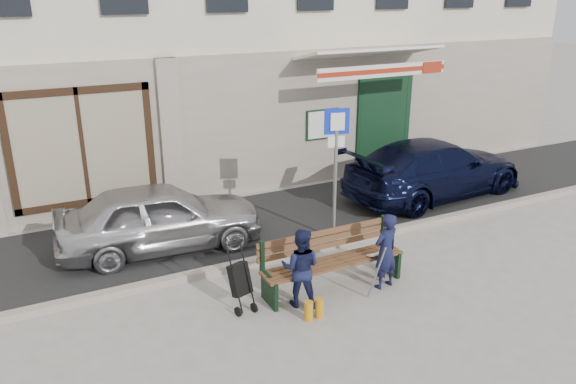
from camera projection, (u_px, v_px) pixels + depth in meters
ground at (348, 291)px, 8.92m from camera, size 80.00×80.00×0.00m
asphalt_lane at (267, 222)px, 11.52m from camera, size 60.00×3.20×0.01m
curb at (304, 250)px, 10.16m from camera, size 60.00×0.18×0.12m
car_silver at (160, 217)px, 10.18m from camera, size 3.77×1.75×1.25m
car_navy at (435, 168)px, 12.81m from camera, size 4.67×2.23×1.31m
parking_sign at (336, 154)px, 10.24m from camera, size 0.46×0.14×2.52m
bench at (330, 262)px, 8.87m from camera, size 2.40×1.17×0.98m
man at (386, 251)px, 8.84m from camera, size 0.51×0.38×1.26m
woman at (301, 268)px, 8.35m from camera, size 0.76×0.73×1.24m
stroller at (240, 281)px, 8.30m from camera, size 0.37×0.47×1.03m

